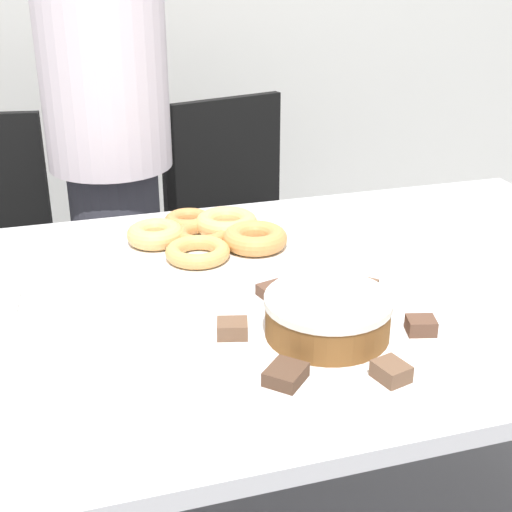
{
  "coord_description": "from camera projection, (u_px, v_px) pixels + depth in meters",
  "views": [
    {
      "loc": [
        -0.34,
        -1.09,
        1.31
      ],
      "look_at": [
        -0.0,
        0.02,
        0.79
      ],
      "focal_mm": 50.0,
      "sensor_mm": 36.0,
      "label": 1
    }
  ],
  "objects": [
    {
      "name": "lamington_5",
      "position": [
        275.0,
        292.0,
        1.23
      ],
      "size": [
        0.06,
        0.06,
        0.02
      ],
      "rotation": [
        0.0,
        0.0,
        8.12
      ],
      "color": "brown",
      "rests_on": "plate_cake"
    },
    {
      "name": "donut_4",
      "position": [
        198.0,
        252.0,
        1.38
      ],
      "size": [
        0.13,
        0.13,
        0.03
      ],
      "color": "tan",
      "rests_on": "plate_donuts"
    },
    {
      "name": "lamington_2",
      "position": [
        391.0,
        371.0,
        1.0
      ],
      "size": [
        0.05,
        0.06,
        0.03
      ],
      "rotation": [
        0.0,
        0.0,
        4.98
      ],
      "color": "brown",
      "rests_on": "plate_cake"
    },
    {
      "name": "table",
      "position": [
        262.0,
        332.0,
        1.31
      ],
      "size": [
        1.6,
        0.91,
        0.73
      ],
      "color": "silver",
      "rests_on": "ground_plane"
    },
    {
      "name": "donut_3",
      "position": [
        155.0,
        234.0,
        1.45
      ],
      "size": [
        0.12,
        0.12,
        0.04
      ],
      "color": "#E5AD66",
      "rests_on": "plate_donuts"
    },
    {
      "name": "office_chair_right",
      "position": [
        248.0,
        260.0,
        2.18
      ],
      "size": [
        0.54,
        0.54,
        0.88
      ],
      "rotation": [
        0.0,
        0.0,
        0.26
      ],
      "color": "black",
      "rests_on": "ground_plane"
    },
    {
      "name": "person_standing",
      "position": [
        110.0,
        143.0,
        1.9
      ],
      "size": [
        0.33,
        0.33,
        1.54
      ],
      "color": "#383842",
      "rests_on": "ground_plane"
    },
    {
      "name": "donut_1",
      "position": [
        226.0,
        223.0,
        1.51
      ],
      "size": [
        0.13,
        0.13,
        0.04
      ],
      "color": "#E5AD66",
      "rests_on": "plate_donuts"
    },
    {
      "name": "lamington_4",
      "position": [
        360.0,
        289.0,
        1.23
      ],
      "size": [
        0.07,
        0.07,
        0.03
      ],
      "rotation": [
        0.0,
        0.0,
        7.07
      ],
      "color": "brown",
      "rests_on": "plate_cake"
    },
    {
      "name": "donut_0",
      "position": [
        202.0,
        235.0,
        1.46
      ],
      "size": [
        0.11,
        0.11,
        0.03
      ],
      "color": "#C68447",
      "rests_on": "plate_donuts"
    },
    {
      "name": "lamington_1",
      "position": [
        286.0,
        375.0,
        0.99
      ],
      "size": [
        0.07,
        0.07,
        0.02
      ],
      "rotation": [
        0.0,
        0.0,
        3.93
      ],
      "color": "#513828",
      "rests_on": "plate_cake"
    },
    {
      "name": "donut_2",
      "position": [
        188.0,
        221.0,
        1.53
      ],
      "size": [
        0.1,
        0.1,
        0.03
      ],
      "color": "#C68447",
      "rests_on": "plate_donuts"
    },
    {
      "name": "donut_5",
      "position": [
        255.0,
        238.0,
        1.43
      ],
      "size": [
        0.13,
        0.13,
        0.04
      ],
      "color": "#D18E4C",
      "rests_on": "plate_donuts"
    },
    {
      "name": "plate_cake",
      "position": [
        327.0,
        337.0,
        1.12
      ],
      "size": [
        0.4,
        0.4,
        0.01
      ],
      "color": "white",
      "rests_on": "table"
    },
    {
      "name": "lamington_3",
      "position": [
        421.0,
        325.0,
        1.12
      ],
      "size": [
        0.05,
        0.05,
        0.02
      ],
      "rotation": [
        0.0,
        0.0,
        6.02
      ],
      "color": "brown",
      "rests_on": "plate_cake"
    },
    {
      "name": "plate_donuts",
      "position": [
        202.0,
        243.0,
        1.47
      ],
      "size": [
        0.39,
        0.39,
        0.01
      ],
      "color": "white",
      "rests_on": "table"
    },
    {
      "name": "frosted_cake",
      "position": [
        328.0,
        316.0,
        1.1
      ],
      "size": [
        0.2,
        0.2,
        0.07
      ],
      "color": "brown",
      "rests_on": "plate_cake"
    },
    {
      "name": "lamington_0",
      "position": [
        232.0,
        329.0,
        1.11
      ],
      "size": [
        0.06,
        0.05,
        0.03
      ],
      "rotation": [
        0.0,
        0.0,
        2.88
      ],
      "color": "brown",
      "rests_on": "plate_cake"
    }
  ]
}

